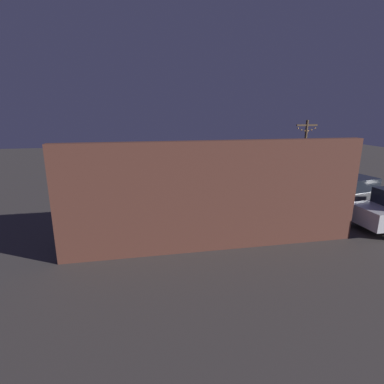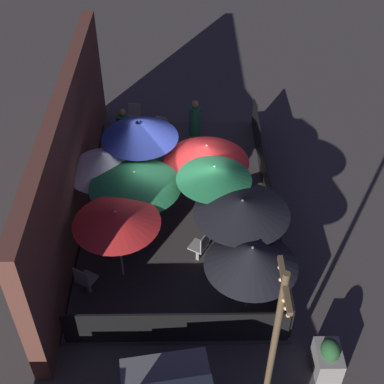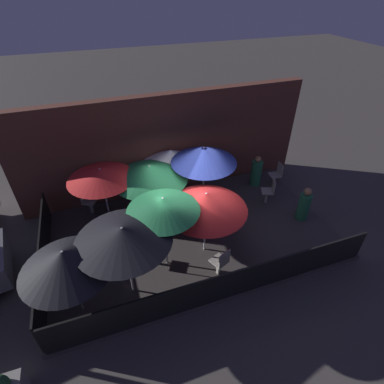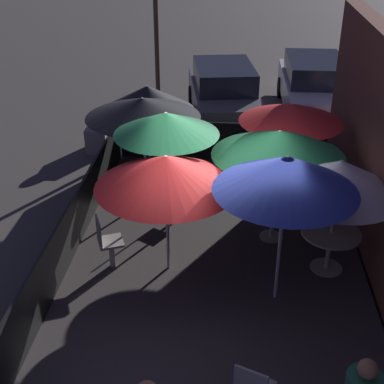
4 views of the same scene
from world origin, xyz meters
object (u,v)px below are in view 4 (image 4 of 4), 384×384
Objects in this scene: patio_umbrella_0 at (340,177)px; patio_umbrella_6 at (143,108)px; patio_umbrella_4 at (148,98)px; patio_chair_2 at (107,241)px; dining_table_1 at (273,210)px; patio_chair_3 at (190,185)px; patio_umbrella_2 at (286,174)px; parked_car_1 at (313,85)px; patio_umbrella_3 at (166,124)px; planter_box at (98,134)px; patio_chair_1 at (321,167)px; patio_umbrella_7 at (166,171)px; parked_car_0 at (224,92)px; dining_table_0 at (330,239)px; light_post at (157,51)px; patio_umbrella_1 at (279,143)px; patio_umbrella_5 at (291,113)px.

patio_umbrella_0 is 3.97m from patio_umbrella_6.
patio_umbrella_4 reaches higher than patio_chair_2.
patio_umbrella_0 is 4.83m from patio_umbrella_4.
patio_chair_3 is at bearing -120.84° from dining_table_1.
patio_umbrella_2 is 0.54× the size of parked_car_1.
patio_umbrella_3 is 2.50× the size of planter_box.
patio_chair_1 is (-0.81, 3.60, -1.51)m from patio_umbrella_6.
patio_chair_1 is 5.00m from patio_chair_2.
patio_chair_2 is (1.16, -2.79, -0.05)m from dining_table_1.
patio_umbrella_4 is 2.21m from patio_chair_3.
patio_umbrella_0 is 0.89× the size of patio_umbrella_7.
dining_table_1 is (1.17, 2.50, -1.45)m from patio_umbrella_6.
patio_chair_2 is 0.21× the size of parked_car_1.
parked_car_0 is (-6.13, 0.83, -1.41)m from patio_umbrella_3.
planter_box is at bearing -148.94° from patio_umbrella_6.
planter_box is 3.86m from parked_car_0.
patio_umbrella_6 is 3.99m from patio_chair_1.
patio_umbrella_4 is at bearing -174.81° from patio_umbrella_6.
dining_table_0 is (2.05, 3.38, -1.45)m from patio_umbrella_6.
light_post is at bearing -157.46° from patio_umbrella_2.
patio_umbrella_1 is 1.01× the size of patio_umbrella_7.
patio_chair_2 is (-0.56, -2.76, -1.63)m from patio_umbrella_2.
parked_car_0 is (-6.22, -1.08, -1.15)m from patio_umbrella_1.
light_post is (-3.45, -3.05, 0.28)m from patio_umbrella_5.
patio_umbrella_6 is 2.27× the size of dining_table_0.
dining_table_1 is 0.84× the size of patio_chair_1.
patio_umbrella_7 is 2.31× the size of dining_table_0.
patio_umbrella_2 is 1.15× the size of patio_umbrella_5.
patio_umbrella_2 is 2.00m from dining_table_0.
planter_box is at bearing -57.77° from light_post.
dining_table_1 is at bearing -0.00° from patio_chair_1.
patio_umbrella_0 is at bearing -90.00° from dining_table_0.
patio_umbrella_0 is 1.26m from patio_umbrella_1.
patio_umbrella_0 is at bearing 24.68° from patio_chair_1.
patio_umbrella_3 is 2.51× the size of patio_chair_3.
light_post reaches higher than patio_umbrella_3.
patio_umbrella_1 is 2.44× the size of planter_box.
parked_car_0 is at bearing -164.53° from patio_umbrella_0.
dining_table_1 is (0.00, 0.00, -1.30)m from patio_umbrella_1.
patio_chair_1 is 5.15m from parked_car_1.
patio_chair_2 is (3.59, -0.17, -1.25)m from patio_umbrella_4.
planter_box is at bearing -62.11° from parked_car_0.
patio_umbrella_4 is 0.97× the size of patio_umbrella_5.
patio_chair_3 is (0.22, 0.91, -1.52)m from patio_umbrella_6.
patio_umbrella_0 is 0.86× the size of patio_umbrella_3.
patio_umbrella_3 is 1.11× the size of patio_umbrella_5.
planter_box is (-5.09, -1.38, -0.24)m from patio_chair_2.
patio_umbrella_1 is 5.56m from light_post.
patio_umbrella_5 reaches higher than dining_table_1.
parked_car_0 is (-7.37, 1.70, 0.19)m from patio_chair_2.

